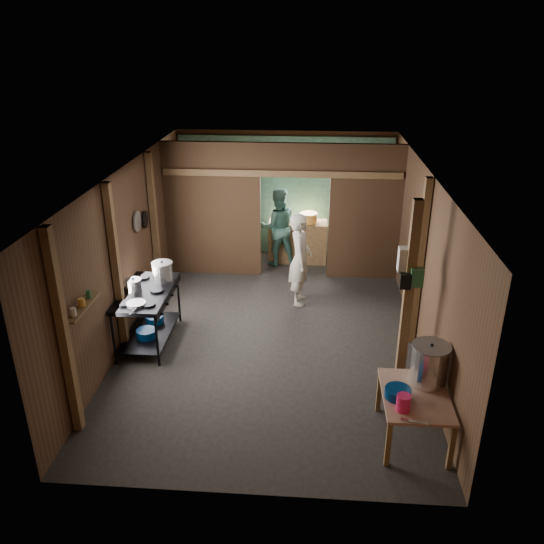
# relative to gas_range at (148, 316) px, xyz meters

# --- Properties ---
(floor) EXTENTS (4.50, 7.00, 0.00)m
(floor) POSITION_rel_gas_range_xyz_m (1.88, 0.52, -0.43)
(floor) COLOR black
(floor) RESTS_ON ground
(ceiling) EXTENTS (4.50, 7.00, 0.00)m
(ceiling) POSITION_rel_gas_range_xyz_m (1.88, 0.52, 2.17)
(ceiling) COLOR #333232
(ceiling) RESTS_ON ground
(wall_back) EXTENTS (4.50, 0.00, 2.60)m
(wall_back) POSITION_rel_gas_range_xyz_m (1.88, 4.02, 0.87)
(wall_back) COLOR brown
(wall_back) RESTS_ON ground
(wall_front) EXTENTS (4.50, 0.00, 2.60)m
(wall_front) POSITION_rel_gas_range_xyz_m (1.88, -2.98, 0.87)
(wall_front) COLOR brown
(wall_front) RESTS_ON ground
(wall_left) EXTENTS (0.00, 7.00, 2.60)m
(wall_left) POSITION_rel_gas_range_xyz_m (-0.37, 0.52, 0.87)
(wall_left) COLOR brown
(wall_left) RESTS_ON ground
(wall_right) EXTENTS (0.00, 7.00, 2.60)m
(wall_right) POSITION_rel_gas_range_xyz_m (4.13, 0.52, 0.87)
(wall_right) COLOR brown
(wall_right) RESTS_ON ground
(partition_left) EXTENTS (1.85, 0.10, 2.60)m
(partition_left) POSITION_rel_gas_range_xyz_m (0.55, 2.72, 0.87)
(partition_left) COLOR #452C18
(partition_left) RESTS_ON floor
(partition_right) EXTENTS (1.35, 0.10, 2.60)m
(partition_right) POSITION_rel_gas_range_xyz_m (3.46, 2.72, 0.87)
(partition_right) COLOR #452C18
(partition_right) RESTS_ON floor
(partition_header) EXTENTS (1.30, 0.10, 0.60)m
(partition_header) POSITION_rel_gas_range_xyz_m (2.13, 2.72, 1.87)
(partition_header) COLOR #452C18
(partition_header) RESTS_ON wall_back
(turquoise_panel) EXTENTS (4.40, 0.06, 2.50)m
(turquoise_panel) POSITION_rel_gas_range_xyz_m (1.88, 3.96, 0.82)
(turquoise_panel) COLOR #72C3B6
(turquoise_panel) RESTS_ON wall_back
(back_counter) EXTENTS (1.20, 0.50, 0.85)m
(back_counter) POSITION_rel_gas_range_xyz_m (2.18, 3.47, -0.01)
(back_counter) COLOR olive
(back_counter) RESTS_ON floor
(wall_clock) EXTENTS (0.20, 0.03, 0.20)m
(wall_clock) POSITION_rel_gas_range_xyz_m (2.13, 3.92, 1.47)
(wall_clock) COLOR silver
(wall_clock) RESTS_ON wall_back
(post_left_a) EXTENTS (0.10, 0.12, 2.60)m
(post_left_a) POSITION_rel_gas_range_xyz_m (-0.30, -2.08, 0.87)
(post_left_a) COLOR olive
(post_left_a) RESTS_ON floor
(post_left_b) EXTENTS (0.10, 0.12, 2.60)m
(post_left_b) POSITION_rel_gas_range_xyz_m (-0.30, -0.28, 0.87)
(post_left_b) COLOR olive
(post_left_b) RESTS_ON floor
(post_left_c) EXTENTS (0.10, 0.12, 2.60)m
(post_left_c) POSITION_rel_gas_range_xyz_m (-0.30, 1.72, 0.87)
(post_left_c) COLOR olive
(post_left_c) RESTS_ON floor
(post_right) EXTENTS (0.10, 0.12, 2.60)m
(post_right) POSITION_rel_gas_range_xyz_m (4.06, 0.32, 0.87)
(post_right) COLOR olive
(post_right) RESTS_ON floor
(post_free) EXTENTS (0.12, 0.12, 2.60)m
(post_free) POSITION_rel_gas_range_xyz_m (3.73, -0.78, 0.87)
(post_free) COLOR olive
(post_free) RESTS_ON floor
(cross_beam) EXTENTS (4.40, 0.12, 0.12)m
(cross_beam) POSITION_rel_gas_range_xyz_m (1.88, 2.67, 1.62)
(cross_beam) COLOR olive
(cross_beam) RESTS_ON wall_left
(pan_lid_big) EXTENTS (0.03, 0.34, 0.34)m
(pan_lid_big) POSITION_rel_gas_range_xyz_m (-0.33, 0.92, 1.22)
(pan_lid_big) COLOR gray
(pan_lid_big) RESTS_ON wall_left
(pan_lid_small) EXTENTS (0.03, 0.30, 0.30)m
(pan_lid_small) POSITION_rel_gas_range_xyz_m (-0.33, 1.32, 1.12)
(pan_lid_small) COLOR black
(pan_lid_small) RESTS_ON wall_left
(wall_shelf) EXTENTS (0.14, 0.80, 0.03)m
(wall_shelf) POSITION_rel_gas_range_xyz_m (-0.27, -1.58, 0.97)
(wall_shelf) COLOR olive
(wall_shelf) RESTS_ON wall_left
(jar_white) EXTENTS (0.07, 0.07, 0.10)m
(jar_white) POSITION_rel_gas_range_xyz_m (-0.27, -1.83, 1.03)
(jar_white) COLOR silver
(jar_white) RESTS_ON wall_shelf
(jar_yellow) EXTENTS (0.08, 0.08, 0.10)m
(jar_yellow) POSITION_rel_gas_range_xyz_m (-0.27, -1.58, 1.03)
(jar_yellow) COLOR gold
(jar_yellow) RESTS_ON wall_shelf
(jar_green) EXTENTS (0.06, 0.06, 0.10)m
(jar_green) POSITION_rel_gas_range_xyz_m (-0.27, -1.36, 1.03)
(jar_green) COLOR #2E6F45
(jar_green) RESTS_ON wall_shelf
(bag_white) EXTENTS (0.22, 0.15, 0.32)m
(bag_white) POSITION_rel_gas_range_xyz_m (3.68, -0.70, 1.35)
(bag_white) COLOR silver
(bag_white) RESTS_ON post_free
(bag_green) EXTENTS (0.16, 0.12, 0.24)m
(bag_green) POSITION_rel_gas_range_xyz_m (3.80, -0.84, 1.17)
(bag_green) COLOR #2E6F45
(bag_green) RESTS_ON post_free
(bag_black) EXTENTS (0.14, 0.10, 0.20)m
(bag_black) POSITION_rel_gas_range_xyz_m (3.66, -0.86, 1.12)
(bag_black) COLOR black
(bag_black) RESTS_ON post_free
(gas_range) EXTENTS (0.75, 1.47, 0.87)m
(gas_range) POSITION_rel_gas_range_xyz_m (0.00, 0.00, 0.00)
(gas_range) COLOR black
(gas_range) RESTS_ON floor
(prep_table) EXTENTS (0.76, 1.04, 0.62)m
(prep_table) POSITION_rel_gas_range_xyz_m (3.71, -1.95, -0.13)
(prep_table) COLOR tan
(prep_table) RESTS_ON floor
(stove_pot_large) EXTENTS (0.42, 0.42, 0.33)m
(stove_pot_large) POSITION_rel_gas_range_xyz_m (0.17, 0.39, 0.58)
(stove_pot_large) COLOR silver
(stove_pot_large) RESTS_ON gas_range
(stove_pot_med) EXTENTS (0.28, 0.28, 0.21)m
(stove_pot_med) POSITION_rel_gas_range_xyz_m (-0.17, -0.02, 0.52)
(stove_pot_med) COLOR silver
(stove_pot_med) RESTS_ON gas_range
(frying_pan) EXTENTS (0.33, 0.53, 0.07)m
(frying_pan) POSITION_rel_gas_range_xyz_m (0.00, -0.47, 0.46)
(frying_pan) COLOR gray
(frying_pan) RESTS_ON gas_range
(blue_tub_front) EXTENTS (0.30, 0.30, 0.13)m
(blue_tub_front) POSITION_rel_gas_range_xyz_m (0.00, -0.17, -0.20)
(blue_tub_front) COLOR navy
(blue_tub_front) RESTS_ON gas_range
(blue_tub_back) EXTENTS (0.28, 0.28, 0.11)m
(blue_tub_back) POSITION_rel_gas_range_xyz_m (0.00, 0.30, -0.21)
(blue_tub_back) COLOR navy
(blue_tub_back) RESTS_ON gas_range
(stock_pot) EXTENTS (0.54, 0.54, 0.52)m
(stock_pot) POSITION_rel_gas_range_xyz_m (3.88, -1.69, 0.42)
(stock_pot) COLOR silver
(stock_pot) RESTS_ON prep_table
(wash_basin) EXTENTS (0.33, 0.33, 0.11)m
(wash_basin) POSITION_rel_gas_range_xyz_m (3.49, -2.01, 0.24)
(wash_basin) COLOR navy
(wash_basin) RESTS_ON prep_table
(pink_bucket) EXTENTS (0.21, 0.21, 0.19)m
(pink_bucket) POSITION_rel_gas_range_xyz_m (3.52, -2.25, 0.28)
(pink_bucket) COLOR #F52061
(pink_bucket) RESTS_ON prep_table
(knife) EXTENTS (0.30, 0.10, 0.01)m
(knife) POSITION_rel_gas_range_xyz_m (3.62, -2.45, 0.19)
(knife) COLOR silver
(knife) RESTS_ON prep_table
(yellow_tub) EXTENTS (0.36, 0.36, 0.20)m
(yellow_tub) POSITION_rel_gas_range_xyz_m (2.39, 3.47, 0.52)
(yellow_tub) COLOR gold
(yellow_tub) RESTS_ON back_counter
(red_cup) EXTENTS (0.13, 0.13, 0.15)m
(red_cup) POSITION_rel_gas_range_xyz_m (1.87, 3.47, 0.49)
(red_cup) COLOR #972A44
(red_cup) RESTS_ON back_counter
(cook) EXTENTS (0.40, 0.60, 1.64)m
(cook) POSITION_rel_gas_range_xyz_m (2.28, 1.53, 0.39)
(cook) COLOR beige
(cook) RESTS_ON floor
(worker_back) EXTENTS (0.90, 0.77, 1.60)m
(worker_back) POSITION_rel_gas_range_xyz_m (1.78, 3.27, 0.37)
(worker_back) COLOR #4A8275
(worker_back) RESTS_ON floor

